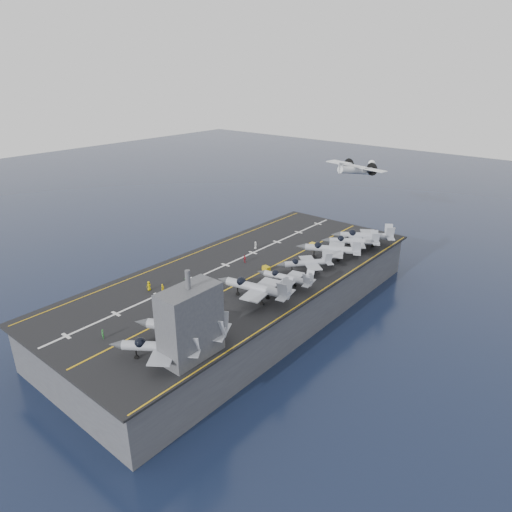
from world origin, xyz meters
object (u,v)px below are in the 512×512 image
Objects in this scene: fighter_jet_0 at (161,346)px; transport_plane at (355,170)px; island_superstructure at (190,315)px; tow_cart_a at (207,305)px.

transport_plane is (-19.33, 96.78, 9.52)m from fighter_jet_0.
tow_cart_a is (-9.54, 12.62, -6.84)m from island_superstructure.
tow_cart_a is at bearing 112.02° from fighter_jet_0.
tow_cart_a is (-6.65, 16.45, -1.92)m from fighter_jet_0.
island_superstructure is 6.05× the size of tow_cart_a.
island_superstructure is at bearing -52.91° from tow_cart_a.
fighter_jet_0 is 0.69× the size of transport_plane.
transport_plane reaches higher than tow_cart_a.
fighter_jet_0 is at bearing -78.70° from transport_plane.
island_superstructure is at bearing -76.56° from transport_plane.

